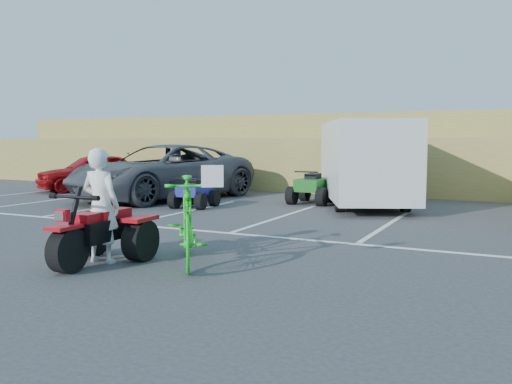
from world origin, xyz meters
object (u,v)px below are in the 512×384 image
at_px(rider, 101,206).
at_px(red_car, 93,172).
at_px(grey_pickup, 163,172).
at_px(cargo_trailer, 365,161).
at_px(green_dirt_bike, 187,220).
at_px(quad_atv_green, 313,203).
at_px(red_trike_atv, 96,264).
at_px(quad_atv_blue, 195,207).

bearing_deg(rider, red_car, -49.36).
bearing_deg(grey_pickup, cargo_trailer, 22.93).
bearing_deg(green_dirt_bike, grey_pickup, 94.67).
bearing_deg(red_car, quad_atv_green, 26.96).
height_order(grey_pickup, cargo_trailer, cargo_trailer).
xyz_separation_m(red_trike_atv, green_dirt_bike, (1.27, 0.66, 0.69)).
bearing_deg(quad_atv_blue, red_car, 150.40).
relative_size(green_dirt_bike, grey_pickup, 0.36).
bearing_deg(red_car, green_dirt_bike, -11.66).
distance_m(red_car, quad_atv_blue, 7.02).
bearing_deg(red_car, rider, -17.09).
relative_size(red_trike_atv, cargo_trailer, 0.31).
bearing_deg(quad_atv_green, red_car, 177.99).
xyz_separation_m(grey_pickup, red_car, (-4.27, 1.38, -0.19)).
distance_m(green_dirt_bike, red_car, 13.51).
distance_m(grey_pickup, cargo_trailer, 6.54).
bearing_deg(cargo_trailer, quad_atv_green, 157.51).
bearing_deg(green_dirt_bike, quad_atv_blue, 88.21).
height_order(red_trike_atv, quad_atv_blue, red_trike_atv).
height_order(red_trike_atv, rider, rider).
height_order(green_dirt_bike, grey_pickup, grey_pickup).
bearing_deg(red_trike_atv, grey_pickup, 116.77).
height_order(rider, quad_atv_green, rider).
relative_size(green_dirt_bike, cargo_trailer, 0.40).
xyz_separation_m(grey_pickup, quad_atv_blue, (2.13, -1.41, -0.89)).
height_order(green_dirt_bike, red_car, red_car).
bearing_deg(quad_atv_green, green_dirt_bike, -82.47).
height_order(rider, grey_pickup, rider).
bearing_deg(red_trike_atv, quad_atv_blue, 107.49).
distance_m(green_dirt_bike, cargo_trailer, 8.57).
distance_m(red_trike_atv, grey_pickup, 9.43).
distance_m(green_dirt_bike, quad_atv_blue, 7.20).
xyz_separation_m(rider, quad_atv_green, (0.23, 9.00, -0.90)).
height_order(red_trike_atv, quad_atv_green, red_trike_atv).
height_order(green_dirt_bike, quad_atv_green, green_dirt_bike).
relative_size(grey_pickup, red_car, 1.55).
xyz_separation_m(red_trike_atv, grey_pickup, (-4.63, 8.17, 0.89)).
relative_size(rider, cargo_trailer, 0.32).
bearing_deg(rider, green_dirt_bike, -160.91).
height_order(red_car, cargo_trailer, cargo_trailer).
bearing_deg(quad_atv_green, red_trike_atv, -90.89).
distance_m(red_trike_atv, cargo_trailer, 9.46).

